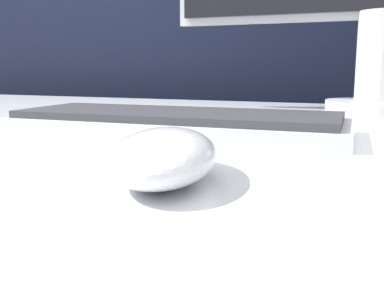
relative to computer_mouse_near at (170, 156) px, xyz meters
The scene contains 3 objects.
partition_panel 0.81m from the computer_mouse_near, 90.31° to the left, with size 5.00×0.03×1.35m.
computer_mouse_near is the anchor object (origin of this frame).
keyboard 0.22m from the computer_mouse_near, 112.54° to the left, with size 0.38×0.15×0.02m.
Camera 1 is at (0.12, -0.48, 0.83)m, focal length 42.00 mm.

